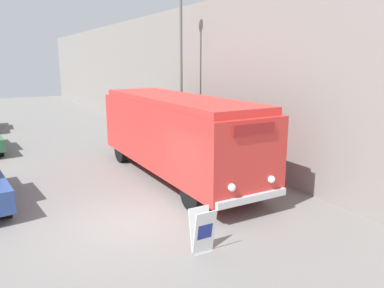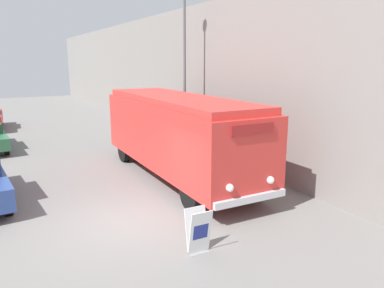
# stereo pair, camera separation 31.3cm
# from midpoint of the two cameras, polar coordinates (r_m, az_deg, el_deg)

# --- Properties ---
(ground_plane) EXTENTS (80.00, 80.00, 0.00)m
(ground_plane) POSITION_cam_midpoint_polar(r_m,az_deg,el_deg) (10.70, -8.89, -11.67)
(ground_plane) COLOR slate
(building_wall_right) EXTENTS (0.30, 60.00, 6.94)m
(building_wall_right) POSITION_cam_midpoint_polar(r_m,az_deg,el_deg) (21.36, -2.64, 10.22)
(building_wall_right) COLOR gray
(building_wall_right) RESTS_ON ground_plane
(vintage_bus) EXTENTS (2.51, 9.19, 3.08)m
(vintage_bus) POSITION_cam_midpoint_polar(r_m,az_deg,el_deg) (14.02, -1.56, 1.89)
(vintage_bus) COLOR black
(vintage_bus) RESTS_ON ground_plane
(sign_board) EXTENTS (0.55, 0.40, 1.06)m
(sign_board) POSITION_cam_midpoint_polar(r_m,az_deg,el_deg) (8.87, 2.03, -13.21)
(sign_board) COLOR gray
(sign_board) RESTS_ON ground_plane
(streetlamp) EXTENTS (0.36, 0.36, 7.55)m
(streetlamp) POSITION_cam_midpoint_polar(r_m,az_deg,el_deg) (17.05, -0.61, 14.03)
(streetlamp) COLOR #595E60
(streetlamp) RESTS_ON ground_plane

